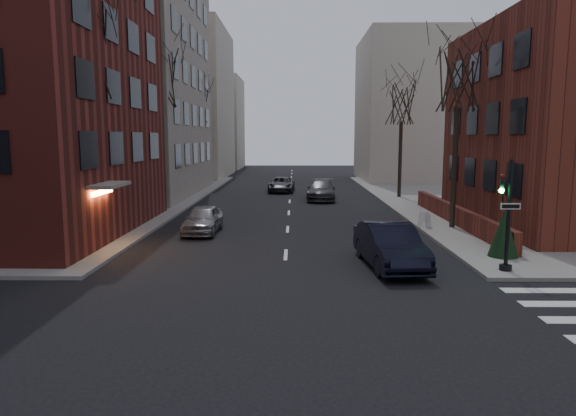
# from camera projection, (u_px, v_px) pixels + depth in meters

# --- Properties ---
(ground) EXTENTS (160.00, 160.00, 0.00)m
(ground) POSITION_uv_depth(u_px,v_px,m) (275.00, 399.00, 9.74)
(ground) COLOR black
(ground) RESTS_ON ground
(building_left_tan) EXTENTS (18.00, 18.00, 28.00)m
(building_left_tan) POSITION_uv_depth(u_px,v_px,m) (81.00, 24.00, 41.69)
(building_left_tan) COLOR #A19485
(building_left_tan) RESTS_ON ground
(low_wall_right) EXTENTS (0.35, 16.00, 1.00)m
(low_wall_right) POSITION_uv_depth(u_px,v_px,m) (456.00, 215.00, 28.36)
(low_wall_right) COLOR maroon
(low_wall_right) RESTS_ON sidewalk_far_right
(building_distant_la) EXTENTS (14.00, 16.00, 18.00)m
(building_distant_la) POSITION_uv_depth(u_px,v_px,m) (170.00, 103.00, 63.16)
(building_distant_la) COLOR #B7AC9B
(building_distant_la) RESTS_ON ground
(building_distant_ra) EXTENTS (14.00, 14.00, 16.00)m
(building_distant_ra) POSITION_uv_depth(u_px,v_px,m) (424.00, 109.00, 57.97)
(building_distant_ra) COLOR #B7AC9B
(building_distant_ra) RESTS_ON ground
(building_distant_lb) EXTENTS (10.00, 12.00, 14.00)m
(building_distant_lb) POSITION_uv_depth(u_px,v_px,m) (209.00, 123.00, 80.24)
(building_distant_lb) COLOR #B7AC9B
(building_distant_lb) RESTS_ON ground
(traffic_signal) EXTENTS (0.76, 0.44, 4.00)m
(traffic_signal) POSITION_uv_depth(u_px,v_px,m) (506.00, 222.00, 18.29)
(traffic_signal) COLOR black
(traffic_signal) RESTS_ON sidewalk_far_right
(tree_left_a) EXTENTS (4.18, 4.18, 10.26)m
(tree_left_a) POSITION_uv_depth(u_px,v_px,m) (87.00, 56.00, 22.55)
(tree_left_a) COLOR #2D231C
(tree_left_a) RESTS_ON sidewalk_far_left
(tree_left_b) EXTENTS (4.40, 4.40, 10.80)m
(tree_left_b) POSITION_uv_depth(u_px,v_px,m) (158.00, 77.00, 34.37)
(tree_left_b) COLOR #2D231C
(tree_left_b) RESTS_ON sidewalk_far_left
(tree_left_c) EXTENTS (3.96, 3.96, 9.72)m
(tree_left_c) POSITION_uv_depth(u_px,v_px,m) (197.00, 104.00, 48.36)
(tree_left_c) COLOR #2D231C
(tree_left_c) RESTS_ON sidewalk_far_left
(tree_right_a) EXTENTS (3.96, 3.96, 9.72)m
(tree_right_a) POSITION_uv_depth(u_px,v_px,m) (459.00, 76.00, 26.35)
(tree_right_a) COLOR #2D231C
(tree_right_a) RESTS_ON sidewalk_far_right
(tree_right_b) EXTENTS (3.74, 3.74, 9.18)m
(tree_right_b) POSITION_uv_depth(u_px,v_px,m) (402.00, 103.00, 40.28)
(tree_right_b) COLOR #2D231C
(tree_right_b) RESTS_ON sidewalk_far_right
(streetlamp_near) EXTENTS (0.36, 0.36, 6.28)m
(streetlamp_near) POSITION_uv_depth(u_px,v_px,m) (153.00, 148.00, 31.05)
(streetlamp_near) COLOR black
(streetlamp_near) RESTS_ON sidewalk_far_left
(streetlamp_far) EXTENTS (0.36, 0.36, 6.28)m
(streetlamp_far) POSITION_uv_depth(u_px,v_px,m) (208.00, 144.00, 50.85)
(streetlamp_far) COLOR black
(streetlamp_far) RESTS_ON sidewalk_far_left
(parked_sedan) EXTENTS (2.28, 5.22, 1.67)m
(parked_sedan) POSITION_uv_depth(u_px,v_px,m) (390.00, 246.00, 19.48)
(parked_sedan) COLOR black
(parked_sedan) RESTS_ON ground
(car_lane_silver) EXTENTS (1.76, 4.21, 1.42)m
(car_lane_silver) POSITION_uv_depth(u_px,v_px,m) (203.00, 219.00, 26.46)
(car_lane_silver) COLOR gray
(car_lane_silver) RESTS_ON ground
(car_lane_gray) EXTENTS (2.58, 5.52, 1.56)m
(car_lane_gray) POSITION_uv_depth(u_px,v_px,m) (321.00, 190.00, 40.31)
(car_lane_gray) COLOR #38383C
(car_lane_gray) RESTS_ON ground
(car_lane_far) EXTENTS (2.41, 4.88, 1.33)m
(car_lane_far) POSITION_uv_depth(u_px,v_px,m) (281.00, 184.00, 46.22)
(car_lane_far) COLOR #393A3E
(car_lane_far) RESTS_ON ground
(sandwich_board) EXTENTS (0.54, 0.63, 0.85)m
(sandwich_board) POSITION_uv_depth(u_px,v_px,m) (425.00, 219.00, 27.29)
(sandwich_board) COLOR white
(sandwich_board) RESTS_ON sidewalk_far_right
(evergreen_shrub) EXTENTS (1.28, 1.28, 1.95)m
(evergreen_shrub) POSITION_uv_depth(u_px,v_px,m) (504.00, 233.00, 20.55)
(evergreen_shrub) COLOR black
(evergreen_shrub) RESTS_ON sidewalk_far_right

